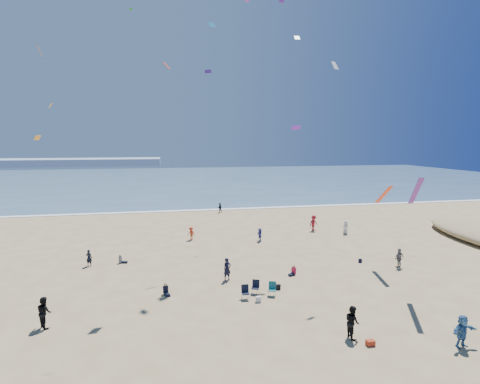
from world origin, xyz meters
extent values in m
cube|color=#476B84|center=(0.00, 95.00, 0.03)|extent=(220.00, 100.00, 0.06)
cube|color=white|center=(0.00, 45.00, 0.04)|extent=(220.00, 1.20, 0.08)
cube|color=#7A8EA8|center=(-60.00, 170.00, 1.60)|extent=(110.00, 20.00, 3.20)
imported|color=black|center=(-9.86, 8.31, 0.95)|extent=(1.12, 1.16, 1.89)
imported|color=#39689D|center=(12.97, 1.55, 0.90)|extent=(1.73, 0.80, 1.79)
imported|color=#363B96|center=(7.60, 24.76, 0.73)|extent=(0.53, 1.39, 1.47)
imported|color=silver|center=(18.55, 25.94, 0.80)|extent=(0.84, 0.93, 1.60)
imported|color=slate|center=(17.45, 13.75, 0.87)|extent=(1.10, 0.70, 1.74)
imported|color=red|center=(0.12, 26.81, 0.74)|extent=(1.08, 1.04, 1.48)
imported|color=black|center=(-9.45, 19.58, 0.75)|extent=(0.63, 0.50, 1.50)
imported|color=maroon|center=(15.44, 28.32, 0.97)|extent=(1.43, 1.15, 1.93)
imported|color=black|center=(7.60, 3.61, 0.94)|extent=(0.73, 0.93, 1.87)
imported|color=black|center=(2.10, 13.72, 0.92)|extent=(0.79, 0.67, 1.83)
imported|color=black|center=(5.62, 42.43, 0.76)|extent=(0.80, 0.66, 1.52)
cube|color=white|center=(3.54, 9.24, 0.20)|extent=(0.35, 0.20, 0.40)
cube|color=black|center=(5.56, 11.12, 0.19)|extent=(0.30, 0.22, 0.38)
cube|color=#AF3319|center=(8.19, 2.63, 0.15)|extent=(0.45, 0.30, 0.30)
cube|color=black|center=(14.84, 15.74, 0.17)|extent=(0.28, 0.18, 0.34)
cube|color=red|center=(-2.26, 14.83, 16.70)|extent=(0.65, 0.85, 0.46)
cube|color=purple|center=(10.91, 28.61, 27.05)|extent=(0.61, 0.33, 0.66)
cube|color=silver|center=(10.89, 13.98, 17.05)|extent=(0.70, 0.63, 0.64)
cube|color=gold|center=(-14.18, 28.45, 14.81)|extent=(0.60, 0.63, 0.46)
cube|color=green|center=(-6.66, 41.75, 29.23)|extent=(0.46, 0.21, 0.37)
cube|color=#1E90CA|center=(2.27, 23.41, 22.37)|extent=(0.71, 0.46, 0.40)
cube|color=#51228C|center=(2.98, 33.35, 19.72)|extent=(0.86, 0.47, 0.47)
cube|color=green|center=(9.75, 19.78, 20.60)|extent=(0.53, 0.54, 0.43)
cube|color=#F45FBA|center=(7.95, 33.39, 28.55)|extent=(0.51, 0.30, 0.68)
cube|color=orange|center=(-13.33, 20.68, 11.37)|extent=(0.42, 0.88, 0.41)
cube|color=purple|center=(9.02, 17.57, 12.28)|extent=(0.84, 0.69, 0.38)
cube|color=#FF660D|center=(-9.41, 9.28, 16.19)|extent=(0.42, 0.86, 0.54)
cube|color=#60238F|center=(14.79, 8.52, 7.56)|extent=(0.35, 3.14, 2.21)
cube|color=red|center=(16.12, 14.55, 6.43)|extent=(0.35, 2.64, 1.87)
camera|label=1|loc=(-2.53, -14.72, 11.04)|focal=28.00mm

